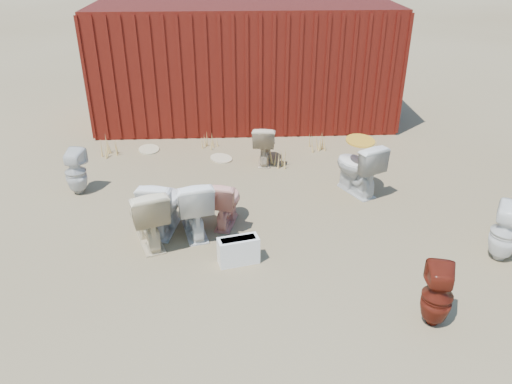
{
  "coord_description": "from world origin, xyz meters",
  "views": [
    {
      "loc": [
        -0.29,
        -5.31,
        3.65
      ],
      "look_at": [
        0.0,
        0.6,
        0.55
      ],
      "focal_mm": 35.0,
      "sensor_mm": 36.0,
      "label": 1
    }
  ],
  "objects_px": {
    "toilet_back_yellowlid": "(358,167)",
    "loose_tank": "(238,251)",
    "toilet_front_pink": "(225,201)",
    "toilet_back_a": "(76,172)",
    "toilet_front_maroon": "(437,296)",
    "toilet_back_beige_left": "(147,215)",
    "toilet_back_beige_right": "(265,144)",
    "toilet_front_c": "(163,204)",
    "toilet_back_e": "(505,232)",
    "shipping_container": "(245,63)",
    "toilet_front_a": "(193,205)"
  },
  "relations": [
    {
      "from": "toilet_back_yellowlid",
      "to": "loose_tank",
      "type": "bearing_deg",
      "value": 17.41
    },
    {
      "from": "toilet_front_pink",
      "to": "toilet_back_a",
      "type": "distance_m",
      "value": 2.53
    },
    {
      "from": "toilet_front_maroon",
      "to": "toilet_back_a",
      "type": "bearing_deg",
      "value": -19.78
    },
    {
      "from": "toilet_back_beige_left",
      "to": "toilet_back_beige_right",
      "type": "relative_size",
      "value": 1.2
    },
    {
      "from": "toilet_front_pink",
      "to": "toilet_front_maroon",
      "type": "height_order",
      "value": "same"
    },
    {
      "from": "toilet_front_c",
      "to": "toilet_back_e",
      "type": "relative_size",
      "value": 1.06
    },
    {
      "from": "toilet_back_e",
      "to": "loose_tank",
      "type": "relative_size",
      "value": 1.53
    },
    {
      "from": "shipping_container",
      "to": "toilet_front_pink",
      "type": "distance_m",
      "value": 4.57
    },
    {
      "from": "toilet_front_pink",
      "to": "toilet_front_c",
      "type": "height_order",
      "value": "toilet_front_c"
    },
    {
      "from": "toilet_front_c",
      "to": "loose_tank",
      "type": "height_order",
      "value": "toilet_front_c"
    },
    {
      "from": "toilet_back_a",
      "to": "toilet_back_beige_right",
      "type": "bearing_deg",
      "value": -149.54
    },
    {
      "from": "toilet_front_pink",
      "to": "toilet_back_e",
      "type": "bearing_deg",
      "value": 177.36
    },
    {
      "from": "toilet_front_a",
      "to": "toilet_front_c",
      "type": "relative_size",
      "value": 1.04
    },
    {
      "from": "toilet_front_maroon",
      "to": "toilet_front_pink",
      "type": "bearing_deg",
      "value": -28.95
    },
    {
      "from": "toilet_back_beige_left",
      "to": "toilet_front_c",
      "type": "bearing_deg",
      "value": -138.74
    },
    {
      "from": "toilet_back_beige_left",
      "to": "toilet_back_yellowlid",
      "type": "height_order",
      "value": "toilet_back_yellowlid"
    },
    {
      "from": "toilet_front_pink",
      "to": "toilet_back_beige_right",
      "type": "distance_m",
      "value": 2.18
    },
    {
      "from": "toilet_front_maroon",
      "to": "loose_tank",
      "type": "bearing_deg",
      "value": -14.84
    },
    {
      "from": "toilet_front_pink",
      "to": "loose_tank",
      "type": "xyz_separation_m",
      "value": [
        0.16,
        -0.95,
        -0.18
      ]
    },
    {
      "from": "toilet_front_a",
      "to": "toilet_back_beige_left",
      "type": "distance_m",
      "value": 0.62
    },
    {
      "from": "toilet_front_a",
      "to": "toilet_back_e",
      "type": "bearing_deg",
      "value": 154.75
    },
    {
      "from": "toilet_back_beige_right",
      "to": "toilet_back_e",
      "type": "relative_size",
      "value": 0.92
    },
    {
      "from": "shipping_container",
      "to": "toilet_front_pink",
      "type": "bearing_deg",
      "value": -95.35
    },
    {
      "from": "toilet_front_a",
      "to": "toilet_front_pink",
      "type": "xyz_separation_m",
      "value": [
        0.43,
        0.22,
        -0.07
      ]
    },
    {
      "from": "shipping_container",
      "to": "toilet_back_e",
      "type": "distance_m",
      "value": 6.32
    },
    {
      "from": "toilet_back_beige_left",
      "to": "toilet_back_beige_right",
      "type": "bearing_deg",
      "value": -144.08
    },
    {
      "from": "toilet_back_a",
      "to": "loose_tank",
      "type": "bearing_deg",
      "value": 152.59
    },
    {
      "from": "toilet_front_pink",
      "to": "toilet_front_maroon",
      "type": "relative_size",
      "value": 1.0
    },
    {
      "from": "toilet_front_maroon",
      "to": "toilet_back_a",
      "type": "height_order",
      "value": "toilet_back_a"
    },
    {
      "from": "toilet_front_a",
      "to": "toilet_back_yellowlid",
      "type": "distance_m",
      "value": 2.69
    },
    {
      "from": "toilet_back_e",
      "to": "loose_tank",
      "type": "height_order",
      "value": "toilet_back_e"
    },
    {
      "from": "toilet_front_c",
      "to": "toilet_back_e",
      "type": "xyz_separation_m",
      "value": [
        4.26,
        -0.88,
        -0.02
      ]
    },
    {
      "from": "toilet_back_a",
      "to": "toilet_front_c",
      "type": "bearing_deg",
      "value": 152.76
    },
    {
      "from": "toilet_back_yellowlid",
      "to": "loose_tank",
      "type": "xyz_separation_m",
      "value": [
        -1.88,
        -1.81,
        -0.25
      ]
    },
    {
      "from": "toilet_front_c",
      "to": "loose_tank",
      "type": "bearing_deg",
      "value": 151.54
    },
    {
      "from": "toilet_back_a",
      "to": "toilet_back_e",
      "type": "bearing_deg",
      "value": 171.66
    },
    {
      "from": "toilet_front_a",
      "to": "toilet_front_maroon",
      "type": "bearing_deg",
      "value": 130.31
    },
    {
      "from": "shipping_container",
      "to": "toilet_back_beige_left",
      "type": "bearing_deg",
      "value": -106.09
    },
    {
      "from": "toilet_back_a",
      "to": "toilet_back_beige_left",
      "type": "height_order",
      "value": "toilet_back_beige_left"
    },
    {
      "from": "toilet_back_beige_right",
      "to": "toilet_back_e",
      "type": "distance_m",
      "value": 4.14
    },
    {
      "from": "toilet_back_a",
      "to": "toilet_back_beige_right",
      "type": "relative_size",
      "value": 1.03
    },
    {
      "from": "toilet_back_yellowlid",
      "to": "loose_tank",
      "type": "relative_size",
      "value": 1.7
    },
    {
      "from": "toilet_front_pink",
      "to": "toilet_back_beige_left",
      "type": "height_order",
      "value": "toilet_back_beige_left"
    },
    {
      "from": "toilet_back_beige_right",
      "to": "toilet_back_yellowlid",
      "type": "xyz_separation_m",
      "value": [
        1.36,
        -1.21,
        0.07
      ]
    },
    {
      "from": "shipping_container",
      "to": "loose_tank",
      "type": "distance_m",
      "value": 5.53
    },
    {
      "from": "toilet_front_a",
      "to": "toilet_front_maroon",
      "type": "distance_m",
      "value": 3.22
    },
    {
      "from": "shipping_container",
      "to": "toilet_front_a",
      "type": "height_order",
      "value": "shipping_container"
    },
    {
      "from": "toilet_front_pink",
      "to": "toilet_back_a",
      "type": "bearing_deg",
      "value": -10.18
    },
    {
      "from": "toilet_front_a",
      "to": "loose_tank",
      "type": "height_order",
      "value": "toilet_front_a"
    },
    {
      "from": "shipping_container",
      "to": "toilet_front_maroon",
      "type": "xyz_separation_m",
      "value": [
        1.75,
        -6.6,
        -0.85
      ]
    }
  ]
}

